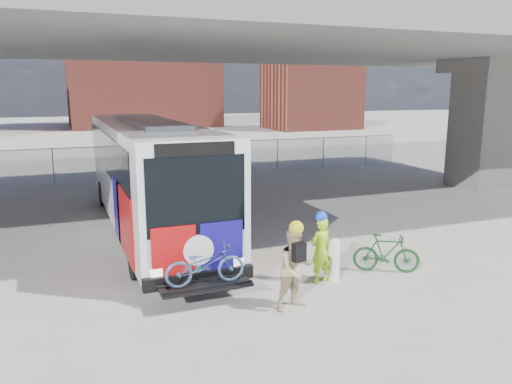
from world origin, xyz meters
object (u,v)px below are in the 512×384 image
cyclist_hivis (321,248)px  cyclist_tan (296,267)px  bike_parked (386,253)px  bus (149,167)px  bollard (334,258)px

cyclist_hivis → cyclist_tan: size_ratio=0.92×
cyclist_tan → bike_parked: (3.14, 1.09, -0.41)m
bus → bike_parked: size_ratio=7.70×
bollard → cyclist_hivis: (-0.39, 0.00, 0.29)m
cyclist_hivis → bike_parked: 1.96m
bus → bollard: bus is taller
bollard → cyclist_tan: 1.98m
bus → bike_parked: bus is taller
cyclist_tan → bike_parked: size_ratio=1.16×
bollard → bike_parked: bollard is taller
bus → cyclist_tan: bus is taller
bollard → bike_parked: (1.53, -0.01, -0.07)m
bus → bollard: 7.32m
cyclist_hivis → bike_parked: size_ratio=1.07×
bus → bike_parked: (4.89, -6.33, -1.60)m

